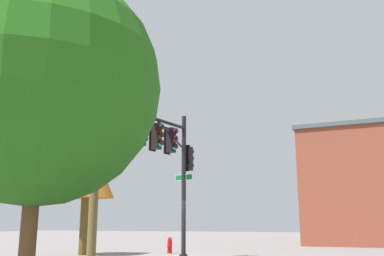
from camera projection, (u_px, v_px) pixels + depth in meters
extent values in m
cylinder|color=black|center=(184.00, 185.00, 19.25)|extent=(0.20, 0.20, 6.42)
cylinder|color=black|center=(183.00, 256.00, 18.57)|extent=(0.36, 0.36, 0.20)
cylinder|color=black|center=(153.00, 118.00, 17.96)|extent=(4.57, 1.00, 0.14)
cylinder|color=black|center=(171.00, 135.00, 18.88)|extent=(2.09, 0.47, 1.07)
cube|color=black|center=(171.00, 140.00, 18.83)|extent=(0.38, 0.42, 1.10)
cube|color=black|center=(167.00, 141.00, 18.94)|extent=(0.44, 0.12, 1.22)
sphere|color=maroon|center=(174.00, 132.00, 18.80)|extent=(0.22, 0.22, 0.22)
cylinder|color=black|center=(175.00, 131.00, 18.78)|extent=(0.25, 0.18, 0.23)
sphere|color=#855607|center=(174.00, 140.00, 18.72)|extent=(0.22, 0.22, 0.22)
cylinder|color=black|center=(175.00, 139.00, 18.70)|extent=(0.25, 0.18, 0.23)
sphere|color=#20FF59|center=(174.00, 147.00, 18.65)|extent=(0.22, 0.22, 0.22)
cylinder|color=black|center=(175.00, 146.00, 18.63)|extent=(0.25, 0.18, 0.23)
cube|color=black|center=(156.00, 136.00, 18.00)|extent=(0.37, 0.40, 1.10)
cube|color=black|center=(152.00, 137.00, 18.10)|extent=(0.44, 0.11, 1.22)
sphere|color=maroon|center=(160.00, 128.00, 17.97)|extent=(0.22, 0.22, 0.22)
cylinder|color=black|center=(161.00, 127.00, 17.95)|extent=(0.25, 0.17, 0.23)
sphere|color=#855607|center=(160.00, 136.00, 17.90)|extent=(0.22, 0.22, 0.22)
cylinder|color=black|center=(161.00, 135.00, 17.88)|extent=(0.25, 0.17, 0.23)
sphere|color=#20FF59|center=(160.00, 144.00, 17.82)|extent=(0.22, 0.22, 0.22)
cylinder|color=black|center=(161.00, 143.00, 17.80)|extent=(0.25, 0.17, 0.23)
cube|color=black|center=(140.00, 132.00, 17.17)|extent=(0.39, 0.42, 1.10)
cube|color=black|center=(137.00, 133.00, 17.28)|extent=(0.44, 0.14, 1.22)
sphere|color=maroon|center=(144.00, 123.00, 17.13)|extent=(0.22, 0.22, 0.22)
cylinder|color=black|center=(145.00, 122.00, 17.10)|extent=(0.26, 0.19, 0.23)
sphere|color=#855607|center=(144.00, 132.00, 17.05)|extent=(0.22, 0.22, 0.22)
cylinder|color=black|center=(145.00, 130.00, 17.03)|extent=(0.26, 0.19, 0.23)
sphere|color=#20FF59|center=(144.00, 140.00, 16.98)|extent=(0.22, 0.22, 0.22)
cylinder|color=black|center=(145.00, 139.00, 16.95)|extent=(0.26, 0.19, 0.23)
cube|color=black|center=(123.00, 128.00, 16.34)|extent=(0.39, 0.42, 1.10)
cube|color=black|center=(119.00, 128.00, 16.45)|extent=(0.44, 0.13, 1.22)
sphere|color=maroon|center=(127.00, 118.00, 16.30)|extent=(0.22, 0.22, 0.22)
cylinder|color=black|center=(128.00, 117.00, 16.27)|extent=(0.26, 0.19, 0.23)
sphere|color=#855607|center=(127.00, 127.00, 16.22)|extent=(0.22, 0.22, 0.22)
cylinder|color=black|center=(128.00, 125.00, 16.20)|extent=(0.26, 0.19, 0.23)
sphere|color=#20FF59|center=(126.00, 136.00, 16.15)|extent=(0.22, 0.22, 0.22)
cylinder|color=black|center=(128.00, 134.00, 16.12)|extent=(0.26, 0.19, 0.23)
cube|color=black|center=(188.00, 159.00, 19.81)|extent=(0.41, 0.38, 1.10)
cube|color=black|center=(186.00, 158.00, 19.65)|extent=(0.12, 0.44, 1.22)
sphere|color=maroon|center=(191.00, 152.00, 20.05)|extent=(0.22, 0.22, 0.22)
cylinder|color=black|center=(191.00, 151.00, 20.10)|extent=(0.18, 0.25, 0.23)
sphere|color=#855607|center=(191.00, 159.00, 19.97)|extent=(0.22, 0.22, 0.22)
cylinder|color=black|center=(191.00, 158.00, 20.03)|extent=(0.18, 0.25, 0.23)
sphere|color=#20FF59|center=(191.00, 166.00, 19.90)|extent=(0.22, 0.22, 0.22)
cylinder|color=black|center=(191.00, 165.00, 19.96)|extent=(0.18, 0.25, 0.23)
cube|color=white|center=(149.00, 110.00, 17.84)|extent=(0.93, 0.19, 0.26)
cube|color=#19692D|center=(149.00, 110.00, 17.84)|extent=(0.89, 0.20, 0.22)
cube|color=white|center=(184.00, 177.00, 19.33)|extent=(0.19, 0.93, 0.26)
cube|color=#116631|center=(184.00, 177.00, 19.33)|extent=(0.20, 0.89, 0.22)
cylinder|color=brown|center=(96.00, 160.00, 14.20)|extent=(0.30, 0.30, 7.18)
cube|color=brown|center=(100.00, 75.00, 14.86)|extent=(0.99, 1.63, 0.12)
cylinder|color=red|center=(170.00, 247.00, 21.97)|extent=(0.24, 0.24, 0.65)
sphere|color=red|center=(170.00, 239.00, 22.06)|extent=(0.22, 0.22, 0.22)
cylinder|color=red|center=(168.00, 246.00, 21.85)|extent=(0.12, 0.10, 0.10)
cylinder|color=brown|center=(27.00, 247.00, 7.88)|extent=(0.31, 0.31, 2.17)
sphere|color=#235F16|center=(41.00, 85.00, 8.57)|extent=(4.84, 4.84, 4.84)
cylinder|color=brown|center=(84.00, 226.00, 20.98)|extent=(0.39, 0.39, 2.77)
cone|color=#BC6E22|center=(87.00, 166.00, 21.63)|extent=(2.84, 2.84, 3.16)
cube|color=brown|center=(358.00, 189.00, 31.71)|extent=(8.18, 7.62, 8.07)
cube|color=#445457|center=(354.00, 134.00, 32.63)|extent=(8.48, 7.92, 0.30)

